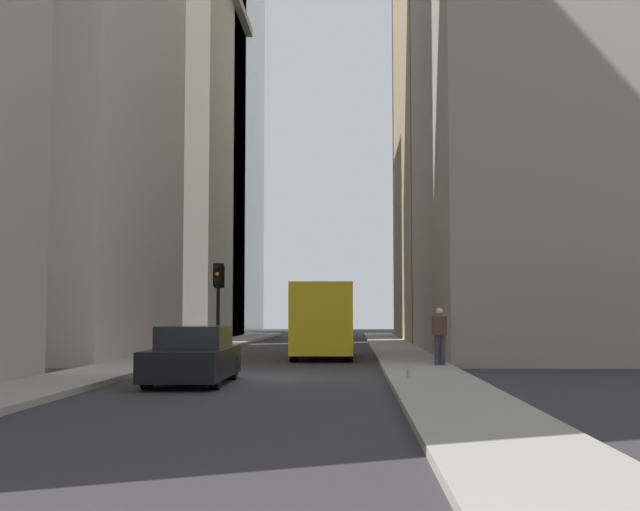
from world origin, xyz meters
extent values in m
plane|color=#302D30|center=(0.00, 0.00, 0.00)|extent=(135.00, 135.00, 0.00)
cube|color=gray|center=(0.00, 4.50, 0.07)|extent=(90.00, 2.20, 0.14)
cube|color=gray|center=(0.00, -4.50, 0.07)|extent=(90.00, 2.20, 0.14)
cube|color=#9E8966|center=(30.40, -10.60, 15.88)|extent=(18.92, 10.00, 31.76)
cube|color=gray|center=(11.81, -10.60, 14.52)|extent=(16.37, 10.00, 29.04)
cube|color=gray|center=(31.11, 10.60, 13.26)|extent=(15.60, 10.00, 26.52)
cube|color=yellow|center=(8.43, -1.40, 1.54)|extent=(4.60, 2.25, 2.60)
cube|color=#38383D|center=(11.63, -1.40, 1.19)|extent=(1.90, 2.25, 1.90)
cube|color=black|center=(11.63, -1.40, 1.79)|extent=(1.92, 2.09, 0.64)
cylinder|color=black|center=(11.63, -2.38, 0.44)|extent=(0.88, 0.28, 0.88)
cylinder|color=black|center=(11.63, -0.41, 0.44)|extent=(0.88, 0.28, 0.88)
cylinder|color=black|center=(7.03, -2.38, 0.44)|extent=(0.88, 0.28, 0.88)
cylinder|color=black|center=(7.03, -0.41, 0.44)|extent=(0.88, 0.28, 0.88)
cube|color=black|center=(-2.37, 1.40, 0.53)|extent=(4.30, 1.78, 0.70)
cube|color=black|center=(-2.17, 1.40, 1.15)|extent=(2.10, 1.58, 0.54)
cylinder|color=black|center=(-3.72, 0.62, 0.32)|extent=(0.64, 0.22, 0.64)
cylinder|color=black|center=(-3.72, 2.18, 0.32)|extent=(0.64, 0.22, 0.64)
cylinder|color=black|center=(-1.02, 0.62, 0.32)|extent=(0.64, 0.22, 0.64)
cylinder|color=black|center=(-1.02, 2.18, 0.32)|extent=(0.64, 0.22, 0.64)
cylinder|color=black|center=(17.08, 4.02, 1.65)|extent=(0.12, 0.12, 3.02)
cube|color=black|center=(17.08, 4.02, 3.61)|extent=(0.28, 0.32, 0.90)
cube|color=black|center=(17.23, 4.02, 3.61)|extent=(0.03, 0.52, 1.10)
sphere|color=black|center=(16.92, 4.02, 3.91)|extent=(0.20, 0.20, 0.20)
sphere|color=orange|center=(16.92, 4.02, 3.61)|extent=(0.20, 0.20, 0.20)
sphere|color=black|center=(16.92, 4.02, 3.31)|extent=(0.20, 0.20, 0.20)
cylinder|color=black|center=(17.64, 4.06, 1.61)|extent=(0.12, 0.12, 2.93)
cube|color=black|center=(17.64, 4.06, 3.52)|extent=(0.28, 0.32, 0.90)
cube|color=black|center=(17.79, 4.06, 3.52)|extent=(0.03, 0.52, 1.10)
sphere|color=black|center=(17.48, 4.06, 3.82)|extent=(0.20, 0.20, 0.20)
sphere|color=orange|center=(17.48, 4.06, 3.52)|extent=(0.20, 0.20, 0.20)
sphere|color=black|center=(17.48, 4.06, 3.22)|extent=(0.20, 0.20, 0.20)
cylinder|color=#33333D|center=(3.15, -5.28, 0.59)|extent=(0.16, 0.16, 0.91)
cylinder|color=#33333D|center=(3.15, -5.11, 0.59)|extent=(0.16, 0.16, 0.91)
cube|color=#4C3828|center=(3.15, -5.19, 1.34)|extent=(0.26, 0.44, 0.59)
sphere|color=beige|center=(3.15, -5.19, 1.79)|extent=(0.22, 0.22, 0.22)
cylinder|color=#999EA3|center=(-2.04, -3.88, 0.24)|extent=(0.07, 0.07, 0.20)
cylinder|color=#999EA3|center=(-2.04, -3.88, 0.38)|extent=(0.03, 0.03, 0.07)
camera|label=1|loc=(-22.44, -2.52, 1.74)|focal=46.16mm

